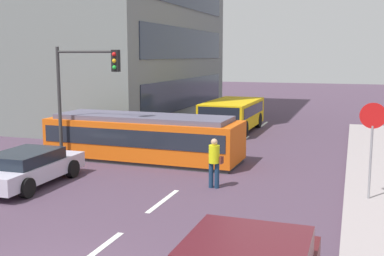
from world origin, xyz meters
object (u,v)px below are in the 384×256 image
at_px(city_bus, 233,114).
at_px(stop_sign, 372,131).
at_px(parked_sedan_mid, 27,167).
at_px(streetcar_tram, 143,137).
at_px(pedestrian_crossing, 214,160).
at_px(traffic_light_mast, 83,82).

relative_size(city_bus, stop_sign, 2.04).
bearing_deg(stop_sign, parked_sedan_mid, -171.75).
bearing_deg(city_bus, streetcar_tram, -101.28).
relative_size(pedestrian_crossing, stop_sign, 0.58).
bearing_deg(pedestrian_crossing, parked_sedan_mid, -164.53).
height_order(city_bus, stop_sign, stop_sign).
xyz_separation_m(streetcar_tram, pedestrian_crossing, (4.04, -3.23, -0.04)).
xyz_separation_m(streetcar_tram, traffic_light_mast, (-1.91, -1.48, 2.34)).
relative_size(streetcar_tram, pedestrian_crossing, 4.99).
relative_size(streetcar_tram, parked_sedan_mid, 1.89).
bearing_deg(streetcar_tram, traffic_light_mast, -142.25).
xyz_separation_m(pedestrian_crossing, parked_sedan_mid, (-6.11, -1.69, -0.32)).
distance_m(city_bus, stop_sign, 14.01).
distance_m(stop_sign, traffic_light_mast, 11.00).
bearing_deg(parked_sedan_mid, pedestrian_crossing, 15.47).
bearing_deg(traffic_light_mast, streetcar_tram, 37.75).
bearing_deg(stop_sign, traffic_light_mast, 170.22).
distance_m(city_bus, parked_sedan_mid, 14.10).
relative_size(city_bus, pedestrian_crossing, 3.52).
height_order(streetcar_tram, parked_sedan_mid, streetcar_tram).
height_order(streetcar_tram, pedestrian_crossing, streetcar_tram).
relative_size(streetcar_tram, stop_sign, 2.89).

